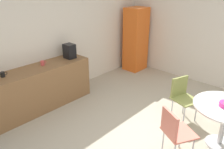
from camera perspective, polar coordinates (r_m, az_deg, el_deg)
The scene contains 9 objects.
wall_back at distance 5.22m, azimuth -15.30°, elevation 8.43°, with size 6.00×0.10×2.60m, color silver.
counter_block at distance 4.95m, azimuth -17.59°, elevation -3.19°, with size 2.18×0.60×0.90m, color brown.
locker_cabinet at distance 6.70m, azimuth 6.00°, elevation 8.78°, with size 0.60×0.50×1.81m, color orange.
chair_olive at distance 4.53m, azimuth 17.26°, elevation -4.61°, with size 0.53×0.53×0.83m.
chair_coral at distance 3.51m, azimuth 15.40°, elevation -13.15°, with size 0.57×0.57×0.83m.
mug_white at distance 4.55m, azimuth -25.85°, elevation 0.03°, with size 0.13×0.08×0.09m.
mug_green at distance 5.12m, azimuth -10.23°, elevation 4.47°, with size 0.13×0.08×0.09m.
mug_red at distance 4.86m, azimuth -17.10°, elevation 2.80°, with size 0.13×0.08×0.09m.
coffee_maker at distance 5.13m, azimuth -10.68°, elevation 5.81°, with size 0.20×0.24×0.32m, color black.
Camera 1 is at (-2.68, -1.30, 2.55)m, focal length 36.25 mm.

